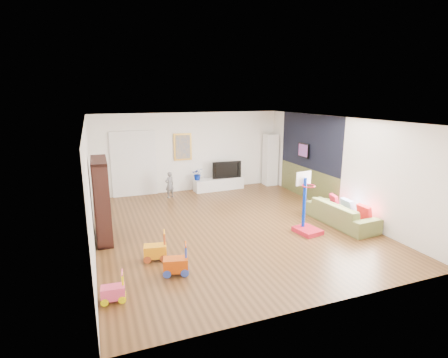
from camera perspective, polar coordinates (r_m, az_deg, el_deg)
name	(u,v)px	position (r m, az deg, el deg)	size (l,w,h in m)	color
floor	(230,226)	(9.03, 0.91, -7.67)	(6.50, 7.50, 0.00)	brown
ceiling	(230,120)	(8.44, 0.98, 9.68)	(6.50, 7.50, 0.00)	white
wall_back	(190,152)	(12.13, -5.63, 4.39)	(6.50, 0.00, 2.70)	white
wall_front	(322,227)	(5.47, 15.73, -7.51)	(6.50, 0.00, 2.70)	silver
wall_left	(90,187)	(8.05, -21.09, -1.16)	(0.00, 7.50, 2.70)	silver
wall_right	(338,166)	(10.26, 18.07, 2.10)	(0.00, 7.50, 2.70)	silver
navy_accent	(309,142)	(11.28, 13.76, 5.94)	(0.01, 3.20, 1.70)	black
olive_wainscot	(307,183)	(11.53, 13.39, -0.71)	(0.01, 3.20, 1.00)	brown
doorway	(134,165)	(11.80, -14.48, 2.29)	(1.45, 0.06, 2.10)	white
painting_back	(183,147)	(12.00, -6.76, 5.23)	(0.62, 0.06, 0.92)	gold
artwork_right	(303,150)	(11.45, 12.85, 4.58)	(0.04, 0.56, 0.46)	#7F3F8C
media_console	(219,184)	(12.34, -0.88, -0.81)	(1.78, 0.45, 0.42)	silver
tall_cabinet	(270,160)	(13.00, 7.56, 3.14)	(0.44, 0.44, 1.89)	white
bookshelf	(102,200)	(8.44, -19.34, -3.23)	(0.34, 1.29, 1.89)	#331713
sofa	(342,214)	(9.55, 18.64, -5.37)	(1.98, 0.77, 0.58)	olive
basketball_hoop	(309,203)	(8.59, 13.72, -3.91)	(0.51, 0.63, 1.50)	red
ride_on_yellow	(155,246)	(7.30, -11.20, -10.71)	(0.45, 0.28, 0.60)	#FF9F0F
ride_on_orange	(176,259)	(6.70, -7.91, -12.87)	(0.45, 0.28, 0.60)	#CB4809
ride_on_pink	(113,287)	(6.16, -17.72, -16.51)	(0.38, 0.23, 0.50)	#F84776
child	(170,185)	(11.47, -8.88, -0.94)	(0.31, 0.21, 0.86)	slate
tv	(226,169)	(12.33, 0.33, 1.60)	(1.04, 0.14, 0.60)	black
vase_plant	(198,174)	(12.03, -4.32, 0.83)	(0.38, 0.33, 0.42)	navy
pillow_left	(364,213)	(9.24, 21.95, -5.19)	(0.11, 0.40, 0.40)	red
pillow_center	(348,207)	(9.59, 19.54, -4.32)	(0.11, 0.42, 0.42)	silver
pillow_right	(334,201)	(10.00, 17.56, -3.44)	(0.09, 0.35, 0.35)	#B61530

